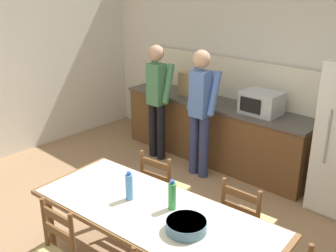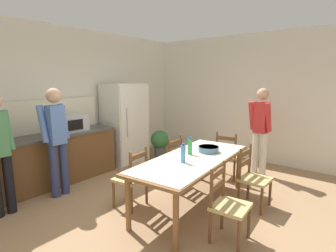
% 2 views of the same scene
% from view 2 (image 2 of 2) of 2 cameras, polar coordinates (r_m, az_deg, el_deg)
% --- Properties ---
extents(ground_plane, '(8.32, 8.32, 0.00)m').
position_cam_2_polar(ground_plane, '(4.00, -0.95, -18.04)').
color(ground_plane, '#9E7A56').
extents(wall_back, '(6.52, 0.12, 2.90)m').
position_cam_2_polar(wall_back, '(5.62, -22.52, 4.92)').
color(wall_back, silver).
rests_on(wall_back, ground).
extents(wall_right, '(0.12, 5.20, 2.90)m').
position_cam_2_polar(wall_right, '(6.40, 17.96, 5.76)').
color(wall_right, silver).
rests_on(wall_right, ground).
extents(kitchen_counter, '(3.05, 0.66, 0.92)m').
position_cam_2_polar(kitchen_counter, '(5.08, -27.17, -7.35)').
color(kitchen_counter, brown).
rests_on(kitchen_counter, ground).
extents(counter_splashback, '(3.01, 0.03, 0.60)m').
position_cam_2_polar(counter_splashback, '(5.20, -29.25, 1.41)').
color(counter_splashback, '#EFE8CB').
rests_on(counter_splashback, kitchen_counter).
extents(refrigerator, '(0.88, 0.73, 1.79)m').
position_cam_2_polar(refrigerator, '(6.05, -9.34, 0.61)').
color(refrigerator, silver).
rests_on(refrigerator, ground).
extents(microwave, '(0.50, 0.39, 0.30)m').
position_cam_2_polar(microwave, '(5.27, -20.12, 0.53)').
color(microwave, '#B2B7BC').
rests_on(microwave, kitchen_counter).
extents(dining_table, '(2.30, 1.08, 0.77)m').
position_cam_2_polar(dining_table, '(3.89, 5.38, -7.84)').
color(dining_table, brown).
rests_on(dining_table, ground).
extents(bottle_near_centre, '(0.07, 0.07, 0.27)m').
position_cam_2_polar(bottle_near_centre, '(3.60, 3.29, -6.01)').
color(bottle_near_centre, '#4C8ED6').
rests_on(bottle_near_centre, dining_table).
extents(bottle_off_centre, '(0.07, 0.07, 0.27)m').
position_cam_2_polar(bottle_off_centre, '(3.98, 4.77, -4.44)').
color(bottle_off_centre, green).
rests_on(bottle_off_centre, dining_table).
extents(serving_bowl, '(0.32, 0.32, 0.09)m').
position_cam_2_polar(serving_bowl, '(4.16, 8.82, -4.93)').
color(serving_bowl, slate).
rests_on(serving_bowl, dining_table).
extents(chair_side_near_right, '(0.42, 0.40, 0.91)m').
position_cam_2_polar(chair_side_near_right, '(4.16, 17.99, -10.76)').
color(chair_side_near_right, brown).
rests_on(chair_side_near_right, ground).
extents(chair_side_far_left, '(0.46, 0.45, 0.91)m').
position_cam_2_polar(chair_side_far_left, '(4.00, -7.86, -11.20)').
color(chair_side_far_left, brown).
rests_on(chair_side_far_left, ground).
extents(chair_side_near_left, '(0.45, 0.43, 0.91)m').
position_cam_2_polar(chair_side_near_left, '(3.28, 12.84, -16.41)').
color(chair_side_near_left, brown).
rests_on(chair_side_near_left, ground).
extents(chair_side_far_right, '(0.44, 0.42, 0.91)m').
position_cam_2_polar(chair_side_far_right, '(4.74, 0.29, -7.61)').
color(chair_side_far_right, brown).
rests_on(chair_side_far_right, ground).
extents(chair_head_end, '(0.45, 0.47, 0.91)m').
position_cam_2_polar(chair_head_end, '(5.19, 12.87, -6.28)').
color(chair_head_end, brown).
rests_on(chair_head_end, ground).
extents(person_at_counter, '(0.44, 0.30, 1.76)m').
position_cam_2_polar(person_at_counter, '(4.54, -23.12, -2.14)').
color(person_at_counter, navy).
rests_on(person_at_counter, ground).
extents(person_by_table, '(0.32, 0.46, 1.72)m').
position_cam_2_polar(person_by_table, '(5.43, 19.51, -0.20)').
color(person_by_table, silver).
rests_on(person_by_table, ground).
extents(potted_plant, '(0.44, 0.44, 0.67)m').
position_cam_2_polar(potted_plant, '(6.37, -1.78, -3.47)').
color(potted_plant, '#4C4C51').
rests_on(potted_plant, ground).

